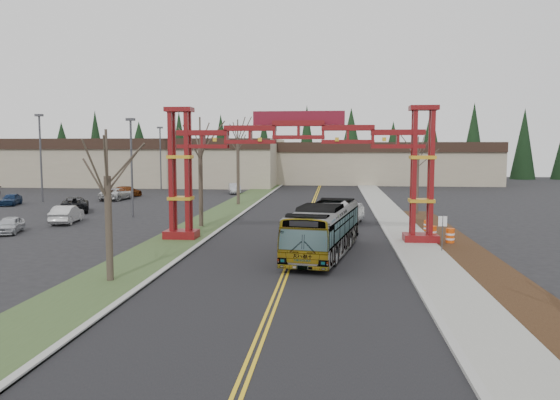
# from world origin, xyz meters

# --- Properties ---
(ground) EXTENTS (200.00, 200.00, 0.00)m
(ground) POSITION_xyz_m (0.00, 0.00, 0.00)
(ground) COLOR black
(ground) RESTS_ON ground
(road) EXTENTS (12.00, 110.00, 0.02)m
(road) POSITION_xyz_m (0.00, 25.00, 0.01)
(road) COLOR black
(road) RESTS_ON ground
(lane_line_left) EXTENTS (0.12, 100.00, 0.01)m
(lane_line_left) POSITION_xyz_m (-0.12, 25.00, 0.03)
(lane_line_left) COLOR gold
(lane_line_left) RESTS_ON road
(lane_line_right) EXTENTS (0.12, 100.00, 0.01)m
(lane_line_right) POSITION_xyz_m (0.12, 25.00, 0.03)
(lane_line_right) COLOR gold
(lane_line_right) RESTS_ON road
(curb_right) EXTENTS (0.30, 110.00, 0.15)m
(curb_right) POSITION_xyz_m (6.15, 25.00, 0.07)
(curb_right) COLOR #A3A39D
(curb_right) RESTS_ON ground
(sidewalk_right) EXTENTS (2.60, 110.00, 0.14)m
(sidewalk_right) POSITION_xyz_m (7.60, 25.00, 0.08)
(sidewalk_right) COLOR gray
(sidewalk_right) RESTS_ON ground
(landscape_strip) EXTENTS (2.60, 50.00, 0.12)m
(landscape_strip) POSITION_xyz_m (10.20, 10.00, 0.06)
(landscape_strip) COLOR black
(landscape_strip) RESTS_ON ground
(grass_median) EXTENTS (4.00, 110.00, 0.08)m
(grass_median) POSITION_xyz_m (-8.00, 25.00, 0.04)
(grass_median) COLOR #374E27
(grass_median) RESTS_ON ground
(curb_left) EXTENTS (0.30, 110.00, 0.15)m
(curb_left) POSITION_xyz_m (-6.15, 25.00, 0.07)
(curb_left) COLOR #A3A39D
(curb_left) RESTS_ON ground
(gateway_arch) EXTENTS (18.20, 1.60, 8.90)m
(gateway_arch) POSITION_xyz_m (0.00, 18.00, 5.98)
(gateway_arch) COLOR #630D11
(gateway_arch) RESTS_ON ground
(retail_building_west) EXTENTS (46.00, 22.30, 7.50)m
(retail_building_west) POSITION_xyz_m (-30.00, 71.96, 3.76)
(retail_building_west) COLOR tan
(retail_building_west) RESTS_ON ground
(retail_building_east) EXTENTS (38.00, 20.30, 7.00)m
(retail_building_east) POSITION_xyz_m (10.00, 79.95, 3.51)
(retail_building_east) COLOR tan
(retail_building_east) RESTS_ON ground
(conifer_treeline) EXTENTS (116.10, 5.60, 13.00)m
(conifer_treeline) POSITION_xyz_m (0.25, 92.00, 6.49)
(conifer_treeline) COLOR black
(conifer_treeline) RESTS_ON ground
(transit_bus) EXTENTS (4.39, 11.12, 3.02)m
(transit_bus) POSITION_xyz_m (1.80, 13.38, 1.51)
(transit_bus) COLOR #A2A5AA
(transit_bus) RESTS_ON ground
(silver_sedan) EXTENTS (2.74, 5.23, 1.64)m
(silver_sedan) POSITION_xyz_m (3.56, 26.67, 0.82)
(silver_sedan) COLOR #A5A8AD
(silver_sedan) RESTS_ON ground
(parked_car_near_a) EXTENTS (2.35, 3.84, 1.22)m
(parked_car_near_a) POSITION_xyz_m (-21.11, 19.11, 0.61)
(parked_car_near_a) COLOR silver
(parked_car_near_a) RESTS_ON ground
(parked_car_near_b) EXTENTS (2.27, 4.66, 1.47)m
(parked_car_near_b) POSITION_xyz_m (-19.56, 24.60, 0.74)
(parked_car_near_b) COLOR silver
(parked_car_near_b) RESTS_ON ground
(parked_car_near_c) EXTENTS (4.41, 5.84, 1.47)m
(parked_car_near_c) POSITION_xyz_m (-22.57, 32.11, 0.74)
(parked_car_near_c) COLOR black
(parked_car_near_c) RESTS_ON ground
(parked_car_mid_a) EXTENTS (2.98, 5.22, 1.42)m
(parked_car_mid_a) POSITION_xyz_m (-23.39, 47.26, 0.71)
(parked_car_mid_a) COLOR #6E300F
(parked_car_mid_a) RESTS_ON ground
(parked_car_mid_b) EXTENTS (2.43, 4.05, 1.29)m
(parked_car_mid_b) POSITION_xyz_m (-32.29, 37.23, 0.64)
(parked_car_mid_b) COLOR navy
(parked_car_mid_b) RESTS_ON ground
(parked_car_far_a) EXTENTS (2.46, 4.41, 1.38)m
(parked_car_far_a) POSITION_xyz_m (-11.00, 53.99, 0.69)
(parked_car_far_a) COLOR #B2B4BB
(parked_car_far_a) RESTS_ON ground
(parked_car_far_b) EXTENTS (2.80, 5.29, 1.42)m
(parked_car_far_b) POSITION_xyz_m (-23.28, 44.00, 0.71)
(parked_car_far_b) COLOR silver
(parked_car_far_b) RESTS_ON ground
(bare_tree_median_near) EXTENTS (3.25, 3.25, 7.08)m
(bare_tree_median_near) POSITION_xyz_m (-8.00, 6.11, 4.91)
(bare_tree_median_near) COLOR #382D26
(bare_tree_median_near) RESTS_ON ground
(bare_tree_median_mid) EXTENTS (3.38, 3.38, 8.56)m
(bare_tree_median_mid) POSITION_xyz_m (-8.00, 23.55, 6.28)
(bare_tree_median_mid) COLOR #382D26
(bare_tree_median_mid) RESTS_ON ground
(bare_tree_median_far) EXTENTS (3.43, 3.43, 9.18)m
(bare_tree_median_far) POSITION_xyz_m (-8.00, 40.02, 6.86)
(bare_tree_median_far) COLOR #382D26
(bare_tree_median_far) RESTS_ON ground
(bare_tree_right_far) EXTENTS (2.91, 2.91, 7.22)m
(bare_tree_right_far) POSITION_xyz_m (10.00, 33.55, 5.26)
(bare_tree_right_far) COLOR #382D26
(bare_tree_right_far) RESTS_ON ground
(light_pole_near) EXTENTS (0.76, 0.38, 8.78)m
(light_pole_near) POSITION_xyz_m (-15.52, 28.76, 5.08)
(light_pole_near) COLOR #3F3F44
(light_pole_near) RESTS_ON ground
(light_pole_mid) EXTENTS (0.86, 0.43, 9.95)m
(light_pole_mid) POSITION_xyz_m (-30.89, 41.09, 5.75)
(light_pole_mid) COLOR #3F3F44
(light_pole_mid) RESTS_ON ground
(light_pole_far) EXTENTS (0.79, 0.40, 9.13)m
(light_pole_far) POSITION_xyz_m (-22.72, 58.87, 5.28)
(light_pole_far) COLOR #3F3F44
(light_pole_far) RESTS_ON ground
(street_sign) EXTENTS (0.50, 0.07, 2.20)m
(street_sign) POSITION_xyz_m (8.75, 14.75, 1.58)
(street_sign) COLOR #3F3F44
(street_sign) RESTS_ON ground
(barrel_south) EXTENTS (0.56, 0.56, 1.04)m
(barrel_south) POSITION_xyz_m (9.83, 17.72, 0.52)
(barrel_south) COLOR #DF4B0C
(barrel_south) RESTS_ON ground
(barrel_mid) EXTENTS (0.59, 0.59, 1.09)m
(barrel_mid) POSITION_xyz_m (8.81, 18.39, 0.54)
(barrel_mid) COLOR #DF4B0C
(barrel_mid) RESTS_ON ground
(barrel_north) EXTENTS (0.49, 0.49, 0.90)m
(barrel_north) POSITION_xyz_m (9.17, 22.62, 0.45)
(barrel_north) COLOR #DF4B0C
(barrel_north) RESTS_ON ground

